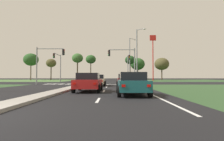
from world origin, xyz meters
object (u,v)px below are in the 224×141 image
treeline_near (31,60)px  fastfood_pole_sign (153,48)px  car_red_near (88,82)px  street_lamp_second (138,53)px  pedestrian_at_median (96,76)px  treeline_second (51,63)px  treeline_sixth (162,64)px  car_maroon_second (125,80)px  traffic_signal_near_left (47,59)px  treeline_third (77,58)px  treeline_seventh (138,64)px  treeline_fifth (130,60)px  street_lamp_third (130,58)px  car_silver_third (94,78)px  car_teal_fourth (132,83)px  traffic_signal_far_right (128,64)px  traffic_signal_near_right (125,60)px  traffic_signal_far_left (58,63)px  car_beige_fifth (98,80)px  treeline_fourth (91,59)px

treeline_near → fastfood_pole_sign: bearing=-16.6°
car_red_near → street_lamp_second: bearing=69.9°
pedestrian_at_median → treeline_second: (-18.54, 20.86, 4.94)m
car_red_near → treeline_sixth: bearing=69.6°
car_maroon_second → traffic_signal_near_left: size_ratio=0.77×
treeline_third → treeline_seventh: size_ratio=1.16×
pedestrian_at_median → treeline_near: bearing=35.1°
treeline_fifth → fastfood_pole_sign: bearing=-63.4°
street_lamp_second → street_lamp_third: size_ratio=0.87×
street_lamp_second → treeline_near: (-34.02, 35.77, 2.20)m
car_silver_third → treeline_second: treeline_second is taller
traffic_signal_near_left → car_teal_fourth: bearing=-55.4°
treeline_sixth → traffic_signal_far_right: bearing=-118.1°
car_red_near → fastfood_pole_sign: size_ratio=0.32×
street_lamp_third → treeline_near: (-34.04, 21.78, 1.48)m
fastfood_pole_sign → traffic_signal_near_right: bearing=-110.7°
pedestrian_at_median → fastfood_pole_sign: bearing=-83.1°
fastfood_pole_sign → treeline_fifth: (-5.73, 11.46, -2.60)m
traffic_signal_far_left → fastfood_pole_sign: 28.54m
street_lamp_third → fastfood_pole_sign: 12.68m
car_beige_fifth → treeline_near: (-27.85, 43.35, 6.63)m
traffic_signal_far_right → street_lamp_second: street_lamp_second is taller
treeline_third → treeline_fifth: size_ratio=1.11×
treeline_seventh → traffic_signal_near_right: bearing=-100.1°
treeline_fourth → treeline_sixth: (25.56, 0.20, -1.64)m
car_silver_third → treeline_sixth: bearing=-166.6°
car_maroon_second → treeline_third: treeline_third is taller
street_lamp_second → pedestrian_at_median: (-8.54, 16.12, -3.93)m
car_maroon_second → treeline_sixth: treeline_sixth is taller
treeline_seventh → street_lamp_third: bearing=-101.5°
treeline_sixth → treeline_fifth: bearing=-176.8°
car_red_near → treeline_second: 58.05m
treeline_third → traffic_signal_near_left: bearing=-86.1°
traffic_signal_far_right → street_lamp_third: size_ratio=0.56×
traffic_signal_near_left → fastfood_pole_sign: bearing=50.1°
treeline_fifth → treeline_seventh: bearing=53.4°
traffic_signal_far_left → car_maroon_second: bearing=-52.6°
treeline_sixth → street_lamp_third: bearing=-121.8°
treeline_second → treeline_third: size_ratio=0.81×
car_silver_third → street_lamp_third: (10.65, -15.79, 5.15)m
car_maroon_second → car_teal_fourth: size_ratio=1.03×
traffic_signal_near_right → treeline_seventh: 42.94m
traffic_signal_near_right → traffic_signal_near_left: 12.12m
car_maroon_second → treeline_seventh: size_ratio=0.54×
street_lamp_third → treeline_near: street_lamp_third is taller
fastfood_pole_sign → treeline_fourth: size_ratio=1.50×
car_beige_fifth → street_lamp_second: street_lamp_second is taller
traffic_signal_far_left → car_beige_fifth: bearing=-58.3°
traffic_signal_near_right → pedestrian_at_median: size_ratio=3.10×
car_silver_third → street_lamp_second: 31.92m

